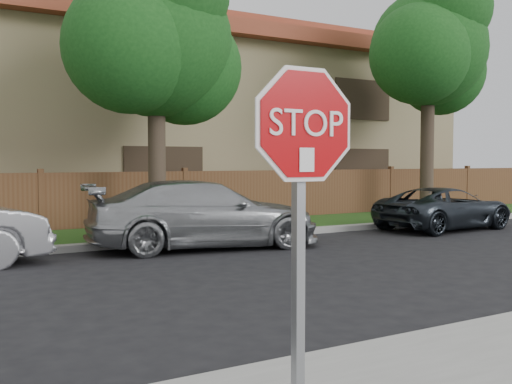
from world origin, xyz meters
TOP-DOWN VIEW (x-y plane):
  - ground at (0.00, 0.00)m, footprint 90.00×90.00m
  - far_curb at (0.00, 8.15)m, footprint 70.00×0.30m
  - grass_strip at (0.00, 9.80)m, footprint 70.00×3.00m
  - fence at (0.00, 11.40)m, footprint 70.00×0.12m
  - apartment_building at (0.00, 17.00)m, footprint 35.20×9.20m
  - tree_mid at (2.52, 9.57)m, footprint 4.80×3.90m
  - tree_right at (12.02, 9.57)m, footprint 4.80×3.90m
  - stop_sign at (-0.83, -1.48)m, footprint 1.01×0.13m
  - sedan_right at (2.64, 7.22)m, footprint 5.38×2.89m
  - sedan_far_right at (9.91, 7.01)m, footprint 4.34×2.25m

SIDE VIEW (x-z plane):
  - ground at x=0.00m, z-range 0.00..0.00m
  - grass_strip at x=0.00m, z-range 0.00..0.12m
  - far_curb at x=0.00m, z-range 0.00..0.15m
  - sedan_far_right at x=9.91m, z-range 0.00..1.17m
  - sedan_right at x=2.64m, z-range 0.00..1.48m
  - fence at x=0.00m, z-range 0.00..1.60m
  - stop_sign at x=-0.83m, z-range 0.55..3.11m
  - apartment_building at x=0.00m, z-range -0.07..7.13m
  - tree_mid at x=2.52m, z-range 1.20..8.55m
  - tree_right at x=12.02m, z-range 1.47..9.67m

